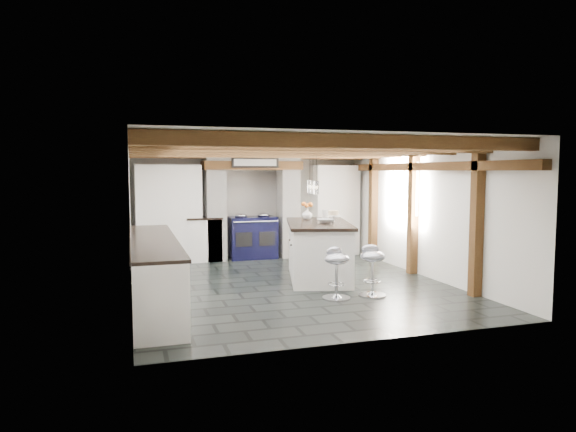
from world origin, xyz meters
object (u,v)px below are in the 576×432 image
object	(u,v)px
kitchen_island	(318,250)
bar_stool_far	(336,267)
bar_stool_near	(373,264)
range_cooker	(252,237)

from	to	relation	value
kitchen_island	bar_stool_far	distance (m)	1.46
kitchen_island	bar_stool_near	world-z (taller)	kitchen_island
range_cooker	bar_stool_far	size ratio (longest dim) A/B	1.31
range_cooker	kitchen_island	distance (m)	2.47
range_cooker	bar_stool_far	xyz separation A→B (m)	(0.36, -3.83, 0.01)
kitchen_island	bar_stool_far	world-z (taller)	kitchen_island
kitchen_island	bar_stool_far	xyz separation A→B (m)	(-0.26, -1.44, -0.03)
range_cooker	kitchen_island	bearing A→B (deg)	-75.47
kitchen_island	bar_stool_near	distance (m)	1.47
kitchen_island	bar_stool_near	size ratio (longest dim) A/B	2.84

